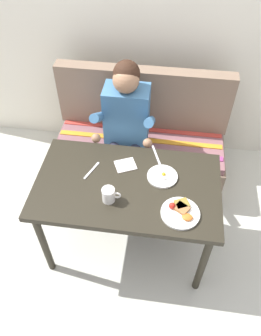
{
  "coord_description": "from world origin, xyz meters",
  "views": [
    {
      "loc": [
        0.21,
        -1.36,
        2.38
      ],
      "look_at": [
        0.0,
        0.15,
        0.72
      ],
      "focal_mm": 35.57,
      "sensor_mm": 36.0,
      "label": 1
    }
  ],
  "objects_px": {
    "plate_breakfast": "(180,212)",
    "napkin": "(125,165)",
    "person": "(125,123)",
    "coffee_mug": "(109,195)",
    "fork": "(92,170)",
    "couch": "(140,147)",
    "table": "(127,192)",
    "knife": "(156,155)",
    "plate_eggs": "(162,176)"
  },
  "relations": [
    {
      "from": "plate_breakfast",
      "to": "napkin",
      "type": "distance_m",
      "value": 0.51
    },
    {
      "from": "person",
      "to": "napkin",
      "type": "relative_size",
      "value": 8.98
    },
    {
      "from": "coffee_mug",
      "to": "fork",
      "type": "bearing_deg",
      "value": 125.75
    },
    {
      "from": "couch",
      "to": "person",
      "type": "bearing_deg",
      "value": -119.88
    },
    {
      "from": "couch",
      "to": "fork",
      "type": "xyz_separation_m",
      "value": [
        -0.25,
        -0.68,
        0.4
      ]
    },
    {
      "from": "table",
      "to": "couch",
      "type": "bearing_deg",
      "value": 90.0
    },
    {
      "from": "table",
      "to": "fork",
      "type": "height_order",
      "value": "fork"
    },
    {
      "from": "couch",
      "to": "fork",
      "type": "distance_m",
      "value": 0.83
    },
    {
      "from": "napkin",
      "to": "couch",
      "type": "bearing_deg",
      "value": 86.59
    },
    {
      "from": "person",
      "to": "table",
      "type": "bearing_deg",
      "value": -80.33
    },
    {
      "from": "plate_breakfast",
      "to": "knife",
      "type": "xyz_separation_m",
      "value": [
        -0.18,
        0.46,
        -0.01
      ]
    },
    {
      "from": "table",
      "to": "plate_breakfast",
      "type": "distance_m",
      "value": 0.4
    },
    {
      "from": "knife",
      "to": "person",
      "type": "bearing_deg",
      "value": 110.19
    },
    {
      "from": "coffee_mug",
      "to": "fork",
      "type": "xyz_separation_m",
      "value": [
        -0.16,
        0.22,
        -0.05
      ]
    },
    {
      "from": "person",
      "to": "fork",
      "type": "height_order",
      "value": "person"
    },
    {
      "from": "napkin",
      "to": "fork",
      "type": "xyz_separation_m",
      "value": [
        -0.22,
        -0.08,
        -0.0
      ]
    },
    {
      "from": "napkin",
      "to": "coffee_mug",
      "type": "bearing_deg",
      "value": -100.56
    },
    {
      "from": "coffee_mug",
      "to": "knife",
      "type": "xyz_separation_m",
      "value": [
        0.26,
        0.42,
        -0.05
      ]
    },
    {
      "from": "plate_breakfast",
      "to": "fork",
      "type": "distance_m",
      "value": 0.65
    },
    {
      "from": "knife",
      "to": "coffee_mug",
      "type": "bearing_deg",
      "value": -141.52
    },
    {
      "from": "fork",
      "to": "couch",
      "type": "bearing_deg",
      "value": 92.02
    },
    {
      "from": "plate_eggs",
      "to": "plate_breakfast",
      "type": "bearing_deg",
      "value": -64.81
    },
    {
      "from": "person",
      "to": "knife",
      "type": "relative_size",
      "value": 6.06
    },
    {
      "from": "couch",
      "to": "person",
      "type": "height_order",
      "value": "person"
    },
    {
      "from": "napkin",
      "to": "fork",
      "type": "bearing_deg",
      "value": -160.02
    },
    {
      "from": "couch",
      "to": "plate_eggs",
      "type": "distance_m",
      "value": 0.82
    },
    {
      "from": "fork",
      "to": "knife",
      "type": "xyz_separation_m",
      "value": [
        0.42,
        0.2,
        0.0
      ]
    },
    {
      "from": "table",
      "to": "fork",
      "type": "distance_m",
      "value": 0.28
    },
    {
      "from": "table",
      "to": "knife",
      "type": "height_order",
      "value": "knife"
    },
    {
      "from": "couch",
      "to": "knife",
      "type": "distance_m",
      "value": 0.65
    },
    {
      "from": "coffee_mug",
      "to": "knife",
      "type": "distance_m",
      "value": 0.5
    },
    {
      "from": "couch",
      "to": "knife",
      "type": "relative_size",
      "value": 7.2
    },
    {
      "from": "person",
      "to": "coffee_mug",
      "type": "distance_m",
      "value": 0.73
    },
    {
      "from": "person",
      "to": "knife",
      "type": "xyz_separation_m",
      "value": [
        0.26,
        -0.31,
        -0.01
      ]
    },
    {
      "from": "couch",
      "to": "coffee_mug",
      "type": "xyz_separation_m",
      "value": [
        -0.09,
        -0.91,
        0.45
      ]
    },
    {
      "from": "napkin",
      "to": "knife",
      "type": "height_order",
      "value": "napkin"
    },
    {
      "from": "plate_breakfast",
      "to": "coffee_mug",
      "type": "relative_size",
      "value": 1.98
    },
    {
      "from": "couch",
      "to": "coffee_mug",
      "type": "relative_size",
      "value": 12.2
    },
    {
      "from": "plate_eggs",
      "to": "knife",
      "type": "xyz_separation_m",
      "value": [
        -0.06,
        0.19,
        -0.01
      ]
    },
    {
      "from": "couch",
      "to": "napkin",
      "type": "distance_m",
      "value": 0.73
    },
    {
      "from": "person",
      "to": "plate_breakfast",
      "type": "distance_m",
      "value": 0.89
    },
    {
      "from": "couch",
      "to": "plate_breakfast",
      "type": "distance_m",
      "value": 1.09
    },
    {
      "from": "couch",
      "to": "coffee_mug",
      "type": "height_order",
      "value": "couch"
    },
    {
      "from": "couch",
      "to": "plate_eggs",
      "type": "xyz_separation_m",
      "value": [
        0.22,
        -0.68,
        0.41
      ]
    },
    {
      "from": "table",
      "to": "plate_eggs",
      "type": "relative_size",
      "value": 6.01
    },
    {
      "from": "person",
      "to": "fork",
      "type": "relative_size",
      "value": 7.13
    },
    {
      "from": "table",
      "to": "plate_eggs",
      "type": "distance_m",
      "value": 0.25
    },
    {
      "from": "fork",
      "to": "knife",
      "type": "bearing_deg",
      "value": 48.02
    },
    {
      "from": "coffee_mug",
      "to": "napkin",
      "type": "relative_size",
      "value": 0.87
    },
    {
      "from": "plate_breakfast",
      "to": "knife",
      "type": "bearing_deg",
      "value": 111.58
    }
  ]
}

